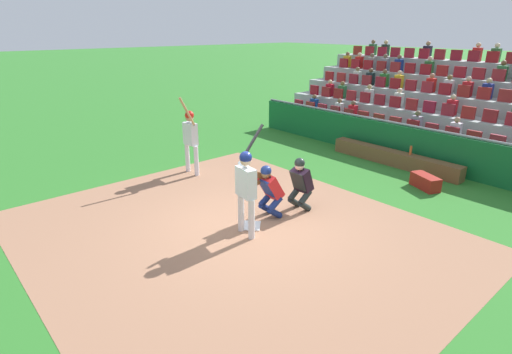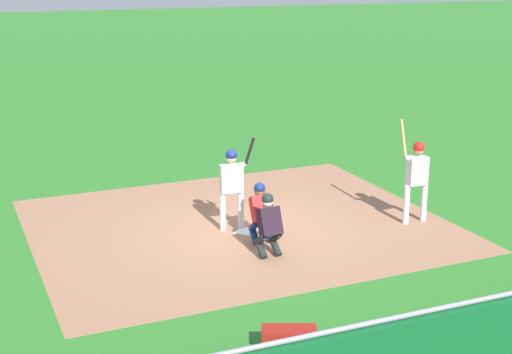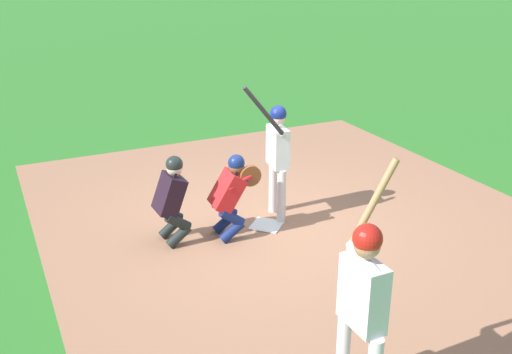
{
  "view_description": "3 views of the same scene",
  "coord_description": "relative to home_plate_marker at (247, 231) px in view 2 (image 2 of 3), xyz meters",
  "views": [
    {
      "loc": [
        -6.0,
        4.94,
        4.0
      ],
      "look_at": [
        0.35,
        -0.47,
        0.91
      ],
      "focal_mm": 28.4,
      "sensor_mm": 36.0,
      "label": 1
    },
    {
      "loc": [
        -5.57,
        -13.75,
        5.53
      ],
      "look_at": [
        -0.03,
        -0.58,
        1.39
      ],
      "focal_mm": 51.74,
      "sensor_mm": 36.0,
      "label": 2
    },
    {
      "loc": [
        7.17,
        -3.48,
        3.94
      ],
      "look_at": [
        0.59,
        -0.45,
        1.08
      ],
      "focal_mm": 41.22,
      "sensor_mm": 36.0,
      "label": 3
    }
  ],
  "objects": [
    {
      "name": "ground_plane",
      "position": [
        0.0,
        0.0,
        -0.02
      ],
      "size": [
        160.0,
        160.0,
        0.0
      ],
      "primitive_type": "plane",
      "color": "#2E7628"
    },
    {
      "name": "infield_dirt_patch",
      "position": [
        0.0,
        0.5,
        -0.01
      ],
      "size": [
        8.88,
        7.54,
        0.01
      ],
      "primitive_type": "cube",
      "rotation": [
        0.0,
        0.0,
        0.01
      ],
      "color": "#9F6E52",
      "rests_on": "ground_plane"
    },
    {
      "name": "batter_at_plate",
      "position": [
        -0.22,
        0.27,
        1.1
      ],
      "size": [
        0.6,
        0.81,
        2.18
      ],
      "color": "silver",
      "rests_on": "ground_plane"
    },
    {
      "name": "water_bottle_on_bench",
      "position": [
        -0.2,
        -6.05,
        0.56
      ],
      "size": [
        0.07,
        0.07,
        0.26
      ],
      "primitive_type": "cylinder",
      "color": "#D05426",
      "rests_on": "dugout_bench"
    },
    {
      "name": "home_plate_umpire",
      "position": [
        -0.11,
        -1.41,
        0.69
      ],
      "size": [
        0.48,
        0.47,
        1.3
      ],
      "color": "black",
      "rests_on": "ground_plane"
    },
    {
      "name": "catcher_crouching",
      "position": [
        0.08,
        -0.6,
        0.69
      ],
      "size": [
        0.48,
        0.71,
        1.26
      ],
      "color": "navy",
      "rests_on": "ground_plane"
    },
    {
      "name": "equipment_duffel_bag",
      "position": [
        -1.32,
        -4.91,
        0.17
      ],
      "size": [
        0.89,
        0.65,
        0.36
      ],
      "primitive_type": "cube",
      "rotation": [
        0.0,
        0.0,
        -0.4
      ],
      "color": "maroon",
      "rests_on": "ground_plane"
    },
    {
      "name": "dugout_bench",
      "position": [
        0.31,
        -6.01,
        0.2
      ],
      "size": [
        4.22,
        0.4,
        0.44
      ],
      "primitive_type": "cube",
      "color": "brown",
      "rests_on": "ground_plane"
    },
    {
      "name": "on_deck_batter",
      "position": [
        3.66,
        -0.86,
        1.14
      ],
      "size": [
        0.63,
        0.56,
        2.29
      ],
      "color": "silver",
      "rests_on": "ground_plane"
    },
    {
      "name": "home_plate_marker",
      "position": [
        0.0,
        0.0,
        0.0
      ],
      "size": [
        0.62,
        0.62,
        0.02
      ],
      "primitive_type": "cube",
      "rotation": [
        0.0,
        0.0,
        0.79
      ],
      "color": "white",
      "rests_on": "infield_dirt_patch"
    },
    {
      "name": "dugout_wall",
      "position": [
        0.0,
        -6.56,
        0.56
      ],
      "size": [
        13.03,
        0.24,
        1.21
      ],
      "color": "#125F2C",
      "rests_on": "ground_plane"
    }
  ]
}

